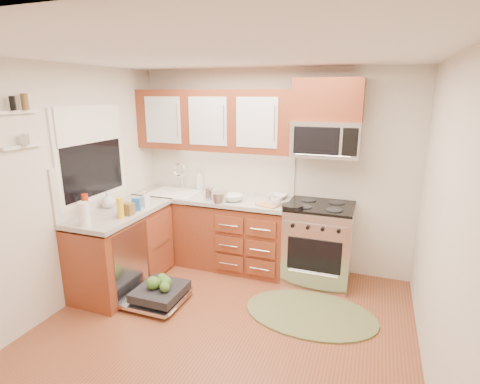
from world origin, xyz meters
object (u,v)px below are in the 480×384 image
at_px(cutting_board, 268,205).
at_px(bowl_a, 277,196).
at_px(paper_towel_roll, 84,214).
at_px(upper_cabinets, 214,120).
at_px(sink, 175,201).
at_px(cup, 276,201).
at_px(microwave, 326,139).
at_px(skillet, 292,207).
at_px(rug, 310,314).
at_px(stock_pot, 220,197).
at_px(bowl_b, 233,198).
at_px(dishwasher, 157,294).
at_px(range, 318,243).

xyz_separation_m(cutting_board, bowl_a, (0.03, 0.34, 0.02)).
bearing_deg(paper_towel_roll, upper_cabinets, 65.45).
xyz_separation_m(sink, cup, (1.43, -0.11, 0.18)).
distance_m(microwave, skillet, 0.86).
relative_size(rug, stock_pot, 6.86).
height_order(microwave, bowl_b, microwave).
xyz_separation_m(dishwasher, bowl_b, (0.49, 1.01, 0.87)).
xyz_separation_m(cutting_board, bowl_b, (-0.45, 0.05, 0.03)).
bearing_deg(stock_pot, skillet, -2.54).
relative_size(rug, cup, 10.16).
xyz_separation_m(range, skillet, (-0.28, -0.25, 0.50)).
bearing_deg(range, sink, -179.70).
height_order(stock_pot, cutting_board, stock_pot).
bearing_deg(upper_cabinets, cutting_board, -21.08).
height_order(microwave, stock_pot, microwave).
xyz_separation_m(bowl_b, cup, (0.55, -0.00, 0.01)).
height_order(sink, cup, cup).
xyz_separation_m(upper_cabinets, skillet, (1.12, -0.40, -0.90)).
bearing_deg(skillet, stock_pot, 177.46).
distance_m(bowl_a, bowl_b, 0.56).
bearing_deg(bowl_a, stock_pot, -148.52).
xyz_separation_m(range, microwave, (0.00, 0.12, 1.23)).
distance_m(dishwasher, paper_towel_roll, 1.15).
height_order(skillet, paper_towel_roll, paper_towel_roll).
bearing_deg(bowl_b, bowl_a, 30.84).
relative_size(paper_towel_roll, bowl_a, 1.02).
bearing_deg(upper_cabinets, bowl_a, 1.70).
relative_size(microwave, cup, 5.72).
distance_m(range, rug, 0.92).
height_order(range, rug, range).
bearing_deg(rug, skillet, 122.24).
bearing_deg(cup, bowl_b, 179.53).
relative_size(microwave, rug, 0.56).
bearing_deg(skillet, microwave, 52.88).
distance_m(rug, cutting_board, 1.29).
relative_size(rug, bowl_b, 5.27).
height_order(rug, paper_towel_roll, paper_towel_roll).
xyz_separation_m(sink, dishwasher, (0.39, -1.12, -0.70)).
height_order(rug, skillet, skillet).
xyz_separation_m(sink, rug, (1.99, -0.78, -0.79)).
relative_size(dishwasher, rug, 0.52).
bearing_deg(paper_towel_roll, bowl_b, 50.62).
distance_m(sink, bowl_a, 1.39).
bearing_deg(skillet, paper_towel_roll, -147.32).
bearing_deg(bowl_b, skillet, -9.69).
bearing_deg(cutting_board, rug, -43.58).
height_order(upper_cabinets, microwave, upper_cabinets).
bearing_deg(stock_pot, microwave, 15.58).
xyz_separation_m(dishwasher, cutting_board, (0.95, 0.96, 0.83)).
distance_m(microwave, bowl_a, 0.94).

